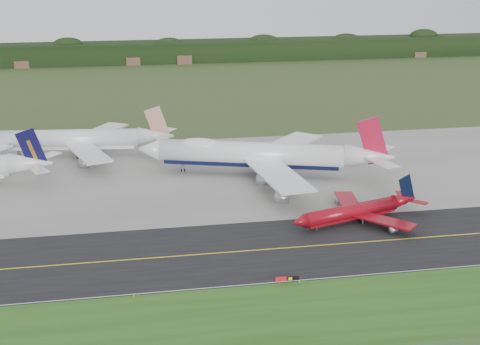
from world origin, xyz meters
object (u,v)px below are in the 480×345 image
object	(u,v)px
jet_red_737	(358,211)
taxiway_sign	(287,279)
jet_ba_747	(260,155)
jet_star_tail	(80,140)

from	to	relation	value
jet_red_737	taxiway_sign	bearing A→B (deg)	-130.69
jet_ba_747	taxiway_sign	bearing A→B (deg)	-97.30
jet_ba_747	jet_red_737	bearing A→B (deg)	-67.58
jet_ba_747	taxiway_sign	xyz separation A→B (m)	(-8.64, -67.51, -5.28)
jet_star_tail	jet_ba_747	bearing A→B (deg)	-29.99
jet_ba_747	taxiway_sign	world-z (taller)	jet_ba_747
jet_red_737	jet_star_tail	world-z (taller)	jet_star_tail
jet_red_737	taxiway_sign	size ratio (longest dim) A/B	7.56
jet_star_tail	taxiway_sign	distance (m)	107.29
taxiway_sign	jet_ba_747	bearing A→B (deg)	82.70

